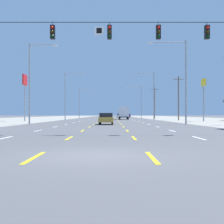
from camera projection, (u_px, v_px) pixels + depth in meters
name	position (u px, v px, depth m)	size (l,w,h in m)	color
ground_plane	(108.00, 120.00, 75.65)	(572.00, 572.00, 0.00)	#4C4C4F
lot_apron_left	(7.00, 120.00, 75.56)	(28.00, 440.00, 0.01)	gray
lot_apron_right	(209.00, 120.00, 75.75)	(28.00, 440.00, 0.01)	gray
lane_markings	(109.00, 118.00, 114.15)	(10.64, 227.60, 0.01)	white
signal_span_wire	(109.00, 59.00, 20.89)	(25.96, 0.53, 8.68)	brown
sedan_center_turn_nearest	(105.00, 119.00, 39.08)	(1.80, 4.50, 1.46)	#B28C33
box_truck_inner_right_near	(122.00, 112.00, 78.22)	(2.40, 7.20, 3.23)	navy
hatchback_inner_right_mid	(118.00, 116.00, 119.57)	(1.72, 3.90, 1.54)	white
hatchback_far_right_midfar	(127.00, 116.00, 121.04)	(1.72, 3.90, 1.54)	#4C196B
sedan_inner_left_far	(102.00, 116.00, 130.31)	(1.80, 4.50, 1.46)	#4C196B
pole_sign_left_row_1	(24.00, 85.00, 58.17)	(0.24, 2.62, 8.78)	gray
pole_sign_right_row_1	(202.00, 89.00, 56.76)	(0.24, 2.32, 7.84)	gray
streetlight_left_row_0	(31.00, 78.00, 39.98)	(3.67, 0.26, 10.59)	gray
streetlight_right_row_0	(181.00, 75.00, 40.06)	(4.92, 0.26, 10.93)	gray
streetlight_left_row_1	(66.00, 93.00, 70.44)	(4.39, 0.26, 10.84)	gray
streetlight_right_row_1	(151.00, 92.00, 70.51)	(4.70, 0.26, 10.89)	gray
streetlight_left_row_2	(79.00, 101.00, 100.89)	(3.95, 0.26, 9.78)	gray
streetlight_right_row_2	(139.00, 100.00, 100.97)	(4.74, 0.26, 10.52)	gray
utility_pole_right_row_1	(177.00, 97.00, 67.01)	(2.20, 0.26, 9.52)	brown
utility_pole_right_row_2	(153.00, 102.00, 95.50)	(2.20, 0.26, 9.65)	brown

